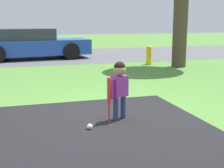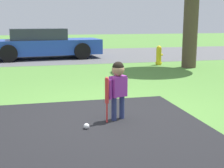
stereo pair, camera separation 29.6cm
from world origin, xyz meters
name	(u,v)px [view 1 (the left image)]	position (x,y,z in m)	size (l,w,h in m)	color
ground_plane	(109,115)	(0.00, 0.00, 0.00)	(60.00, 60.00, 0.00)	#518438
street_strip	(51,56)	(0.00, 9.07, 0.00)	(40.00, 6.00, 0.01)	#59595B
child	(120,82)	(0.08, -0.29, 0.59)	(0.34, 0.23, 0.92)	navy
baseball_bat	(109,93)	(-0.12, -0.40, 0.46)	(0.06, 0.06, 0.71)	red
sports_ball	(90,127)	(-0.47, -0.61, 0.04)	(0.08, 0.08, 0.08)	white
fire_hydrant	(149,55)	(3.02, 5.35, 0.33)	(0.26, 0.23, 0.67)	yellow
parked_car	(31,44)	(-0.88, 8.20, 0.59)	(4.65, 2.12, 1.22)	#2347AD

